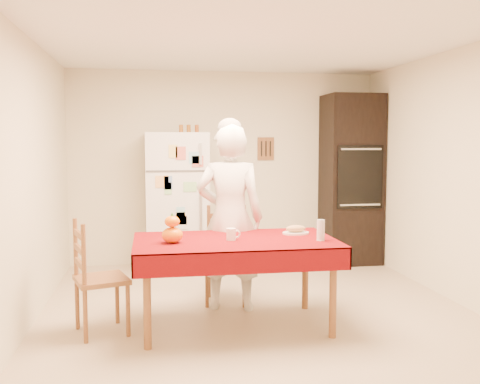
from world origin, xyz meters
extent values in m
plane|color=tan|center=(0.00, 0.00, 0.00)|extent=(4.50, 4.50, 0.00)
cube|color=beige|center=(0.00, 2.25, 1.25)|extent=(4.00, 0.02, 2.50)
cube|color=beige|center=(0.00, -2.25, 1.25)|extent=(4.00, 0.02, 2.50)
cube|color=beige|center=(-2.00, 0.00, 1.25)|extent=(0.02, 4.50, 2.50)
cube|color=beige|center=(2.00, 0.00, 1.25)|extent=(0.02, 4.50, 2.50)
cube|color=white|center=(0.00, 0.00, 2.50)|extent=(4.00, 4.50, 0.02)
cube|color=brown|center=(0.55, 2.23, 1.50)|extent=(0.22, 0.02, 0.30)
cube|color=white|center=(-0.65, 1.88, 0.85)|extent=(0.75, 0.70, 1.70)
cube|color=silver|center=(-0.39, 1.51, 1.45)|extent=(0.03, 0.03, 0.25)
cube|color=silver|center=(-0.39, 1.51, 0.70)|extent=(0.03, 0.03, 0.60)
cube|color=black|center=(1.63, 1.93, 1.10)|extent=(0.70, 0.60, 2.20)
cube|color=black|center=(1.63, 1.62, 1.15)|extent=(0.59, 0.02, 0.80)
cylinder|color=brown|center=(-1.01, -0.69, 0.35)|extent=(0.06, 0.06, 0.71)
cylinder|color=brown|center=(-1.01, 0.09, 0.35)|extent=(0.06, 0.06, 0.71)
cylinder|color=brown|center=(0.47, -0.69, 0.35)|extent=(0.06, 0.06, 0.71)
cylinder|color=brown|center=(0.47, 0.09, 0.35)|extent=(0.06, 0.06, 0.71)
cube|color=brown|center=(-0.27, -0.30, 0.73)|extent=(1.60, 0.90, 0.04)
cube|color=#53040A|center=(-0.27, -0.30, 0.76)|extent=(1.70, 1.00, 0.01)
cylinder|color=brown|center=(-0.45, 0.27, 0.21)|extent=(0.04, 0.04, 0.43)
cylinder|color=brown|center=(-0.39, 0.61, 0.21)|extent=(0.04, 0.04, 0.43)
cylinder|color=brown|center=(-0.09, 0.21, 0.21)|extent=(0.04, 0.04, 0.43)
cylinder|color=brown|center=(-0.04, 0.55, 0.21)|extent=(0.04, 0.04, 0.43)
cube|color=brown|center=(-0.24, 0.41, 0.45)|extent=(0.48, 0.46, 0.04)
cube|color=brown|center=(-0.22, 0.58, 0.70)|extent=(0.36, 0.09, 0.50)
cylinder|color=brown|center=(-1.17, -0.39, 0.21)|extent=(0.04, 0.04, 0.43)
cylinder|color=brown|center=(-1.49, -0.49, 0.21)|extent=(0.04, 0.04, 0.43)
cylinder|color=brown|center=(-1.27, -0.04, 0.21)|extent=(0.04, 0.04, 0.43)
cylinder|color=brown|center=(-1.60, -0.14, 0.21)|extent=(0.04, 0.04, 0.43)
cube|color=brown|center=(-1.38, -0.26, 0.45)|extent=(0.51, 0.52, 0.04)
cube|color=brown|center=(-1.54, -0.31, 0.70)|extent=(0.14, 0.35, 0.50)
imported|color=silver|center=(-0.24, 0.20, 0.87)|extent=(0.72, 0.55, 1.75)
cylinder|color=white|center=(-0.31, -0.34, 0.81)|extent=(0.08, 0.08, 0.10)
ellipsoid|color=#C54F04|center=(-0.80, -0.38, 0.83)|extent=(0.17, 0.17, 0.13)
ellipsoid|color=red|center=(-0.80, -0.38, 0.94)|extent=(0.12, 0.12, 0.09)
cylinder|color=silver|center=(0.43, -0.48, 0.85)|extent=(0.07, 0.07, 0.18)
cylinder|color=white|center=(0.31, -0.14, 0.77)|extent=(0.24, 0.24, 0.02)
ellipsoid|color=tan|center=(0.31, -0.14, 0.81)|extent=(0.18, 0.10, 0.06)
cylinder|color=#96541B|center=(-0.59, 1.93, 1.75)|extent=(0.05, 0.05, 0.10)
cylinder|color=brown|center=(-0.49, 1.93, 1.75)|extent=(0.05, 0.05, 0.10)
cylinder|color=#92471A|center=(-0.39, 1.93, 1.75)|extent=(0.05, 0.05, 0.10)
camera|label=1|loc=(-0.97, -4.72, 1.58)|focal=40.00mm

